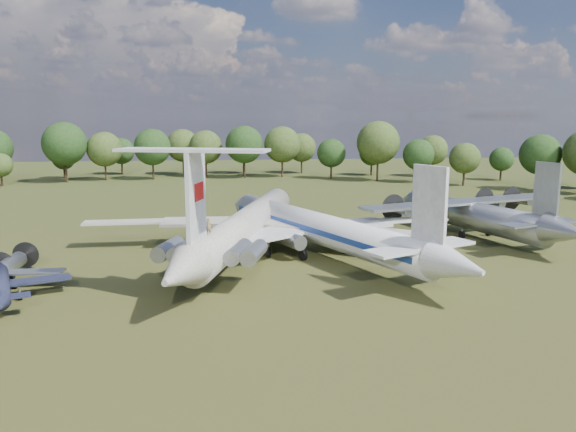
{
  "coord_description": "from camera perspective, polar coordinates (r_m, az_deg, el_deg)",
  "views": [
    {
      "loc": [
        2.02,
        -62.57,
        16.27
      ],
      "look_at": [
        9.47,
        0.17,
        5.0
      ],
      "focal_mm": 35.0,
      "sensor_mm": 36.0,
      "label": 1
    }
  ],
  "objects": [
    {
      "name": "an12_transport",
      "position": [
        80.81,
        18.1,
        -0.27
      ],
      "size": [
        42.06,
        44.58,
        4.8
      ],
      "primitive_type": null,
      "rotation": [
        0.0,
        0.0,
        0.3
      ],
      "color": "#96989D",
      "rests_on": "ground"
    },
    {
      "name": "small_prop_west",
      "position": [
        56.26,
        -27.22,
        -6.58
      ],
      "size": [
        16.91,
        19.44,
        2.39
      ],
      "primitive_type": null,
      "rotation": [
        0.0,
        0.0,
        0.36
      ],
      "color": "black",
      "rests_on": "ground"
    },
    {
      "name": "il62_airliner",
      "position": [
        67.83,
        -4.21,
        -1.49
      ],
      "size": [
        55.25,
        63.7,
        5.31
      ],
      "primitive_type": null,
      "rotation": [
        0.0,
        0.0,
        -0.29
      ],
      "color": "silver",
      "rests_on": "ground"
    },
    {
      "name": "tu104_jet",
      "position": [
        66.35,
        3.18,
        -1.86
      ],
      "size": [
        55.45,
        61.7,
        5.05
      ],
      "primitive_type": null,
      "rotation": [
        0.0,
        0.0,
        0.43
      ],
      "color": "silver",
      "rests_on": "ground"
    },
    {
      "name": "person_on_il62",
      "position": [
        53.14,
        -8.09,
        -1.02
      ],
      "size": [
        0.63,
        0.46,
        1.58
      ],
      "primitive_type": "imported",
      "rotation": [
        0.0,
        0.0,
        2.99
      ],
      "color": "#96804C",
      "rests_on": "il62_airliner"
    },
    {
      "name": "ground",
      "position": [
        64.68,
        -8.37,
        -4.56
      ],
      "size": [
        300.0,
        300.0,
        0.0
      ],
      "primitive_type": "plane",
      "color": "#254316",
      "rests_on": "ground"
    }
  ]
}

